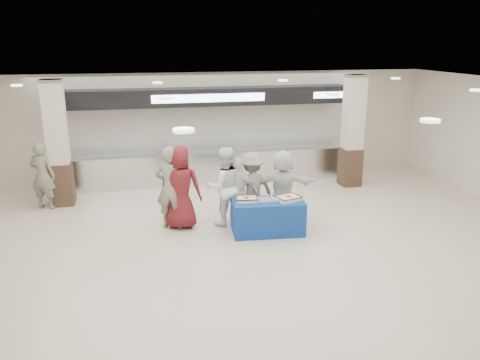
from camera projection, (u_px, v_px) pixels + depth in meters
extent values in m
plane|color=beige|center=(251.00, 260.00, 9.10)|extent=(14.00, 14.00, 0.00)
cube|color=silver|center=(209.00, 167.00, 14.02)|extent=(8.00, 0.80, 0.90)
cube|color=silver|center=(208.00, 152.00, 13.89)|extent=(8.00, 0.85, 0.04)
cube|color=white|center=(210.00, 143.00, 13.51)|extent=(7.60, 0.02, 0.50)
cube|color=black|center=(207.00, 97.00, 13.42)|extent=(8.40, 0.70, 0.50)
cube|color=white|center=(209.00, 98.00, 13.08)|extent=(3.20, 0.03, 0.22)
cube|color=white|center=(336.00, 95.00, 13.86)|extent=(1.40, 0.03, 0.18)
cube|color=#352318|center=(62.00, 184.00, 12.05)|extent=(0.55, 0.55, 1.10)
cube|color=beige|center=(55.00, 122.00, 11.59)|extent=(0.50, 0.50, 2.10)
cube|color=#352318|center=(350.00, 167.00, 13.69)|extent=(0.55, 0.55, 1.10)
cube|color=beige|center=(354.00, 112.00, 13.23)|extent=(0.50, 0.50, 2.10)
cube|color=#164199|center=(268.00, 217.00, 10.29)|extent=(1.61, 0.91, 0.75)
cube|color=white|center=(247.00, 199.00, 10.16)|extent=(0.50, 0.41, 0.07)
cube|color=#4A2D15|center=(247.00, 197.00, 10.15)|extent=(0.50, 0.41, 0.02)
cylinder|color=#B12319|center=(247.00, 198.00, 10.15)|extent=(0.11, 0.11, 0.01)
cube|color=white|center=(288.00, 198.00, 10.21)|extent=(0.61, 0.53, 0.08)
cube|color=#4A2D15|center=(288.00, 196.00, 10.19)|extent=(0.61, 0.53, 0.02)
cylinder|color=#B12319|center=(288.00, 196.00, 10.20)|extent=(0.14, 0.14, 0.01)
cube|color=#ABABAF|center=(267.00, 200.00, 10.19)|extent=(0.41, 0.31, 0.02)
imported|color=maroon|center=(180.00, 187.00, 10.44)|extent=(1.07, 0.84, 1.91)
imported|color=slate|center=(171.00, 188.00, 10.42)|extent=(0.80, 0.66, 1.90)
imported|color=white|center=(224.00, 187.00, 10.62)|extent=(0.98, 0.81, 1.83)
imported|color=white|center=(238.00, 191.00, 10.68)|extent=(1.01, 0.70, 1.58)
imported|color=slate|center=(252.00, 187.00, 10.82)|extent=(1.21, 0.90, 1.67)
imported|color=white|center=(282.00, 186.00, 10.86)|extent=(1.65, 0.78, 1.71)
imported|color=slate|center=(43.00, 176.00, 11.66)|extent=(0.73, 0.60, 1.73)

